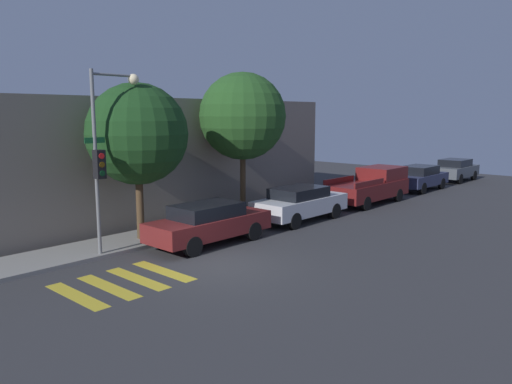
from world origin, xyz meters
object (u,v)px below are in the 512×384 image
at_px(sedan_middle, 300,203).
at_px(tree_midblock, 243,116).
at_px(traffic_light_pole, 106,143).
at_px(sedan_tail_of_row, 455,169).
at_px(pickup_truck, 371,186).
at_px(sedan_near_corner, 209,223).
at_px(tree_near_corner, 137,134).
at_px(sedan_far_end, 420,177).

xyz_separation_m(sedan_middle, tree_midblock, (-1.41, 2.07, 3.70)).
xyz_separation_m(traffic_light_pole, tree_midblock, (7.08, 0.80, 0.78)).
relative_size(sedan_tail_of_row, tree_midblock, 0.66).
bearing_deg(pickup_truck, sedan_near_corner, 180.00).
distance_m(sedan_middle, tree_midblock, 4.47).
distance_m(sedan_tail_of_row, tree_near_corner, 24.64).
relative_size(traffic_light_pole, sedan_tail_of_row, 1.41).
bearing_deg(tree_near_corner, sedan_far_end, -6.32).
relative_size(sedan_near_corner, pickup_truck, 0.87).
xyz_separation_m(sedan_middle, pickup_truck, (6.07, -0.00, 0.11)).
distance_m(sedan_near_corner, sedan_tail_of_row, 22.90).
bearing_deg(sedan_far_end, sedan_near_corner, 180.00).
distance_m(sedan_far_end, sedan_tail_of_row, 5.67).
bearing_deg(sedan_far_end, sedan_tail_of_row, 0.00).
bearing_deg(sedan_far_end, tree_near_corner, 173.68).
xyz_separation_m(traffic_light_pole, pickup_truck, (14.55, -1.27, -2.80)).
height_order(sedan_middle, tree_near_corner, tree_near_corner).
relative_size(traffic_light_pole, sedan_far_end, 1.36).
xyz_separation_m(pickup_truck, sedan_far_end, (5.86, 0.00, -0.12)).
relative_size(sedan_middle, sedan_far_end, 1.06).
bearing_deg(sedan_near_corner, sedan_far_end, 0.00).
distance_m(sedan_middle, sedan_tail_of_row, 17.60).
relative_size(pickup_truck, sedan_tail_of_row, 1.28).
bearing_deg(tree_near_corner, tree_midblock, 0.00).
relative_size(sedan_middle, tree_near_corner, 0.82).
relative_size(sedan_middle, pickup_truck, 0.87).
distance_m(sedan_middle, sedan_far_end, 11.93).
distance_m(pickup_truck, tree_near_corner, 13.33).
distance_m(sedan_far_end, tree_near_corner, 19.05).
bearing_deg(sedan_far_end, tree_midblock, 171.18).
distance_m(sedan_near_corner, tree_near_corner, 4.01).
height_order(traffic_light_pole, pickup_truck, traffic_light_pole).
relative_size(pickup_truck, tree_midblock, 0.85).
relative_size(traffic_light_pole, tree_midblock, 0.94).
relative_size(pickup_truck, tree_near_corner, 0.95).
xyz_separation_m(sedan_middle, sedan_far_end, (11.93, 0.00, -0.00)).
distance_m(traffic_light_pole, tree_midblock, 7.16).
distance_m(tree_near_corner, tree_midblock, 5.38).
bearing_deg(tree_near_corner, sedan_tail_of_row, -4.86).
bearing_deg(sedan_far_end, traffic_light_pole, 176.43).
height_order(sedan_near_corner, pickup_truck, pickup_truck).
bearing_deg(traffic_light_pole, pickup_truck, -5.00).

